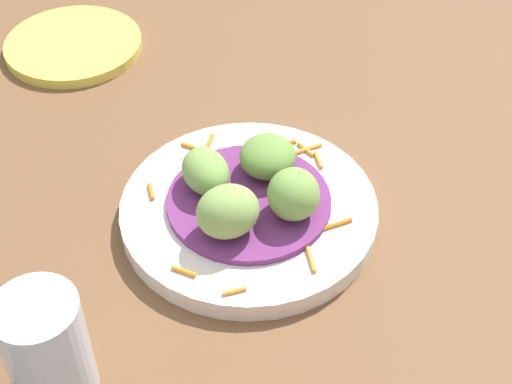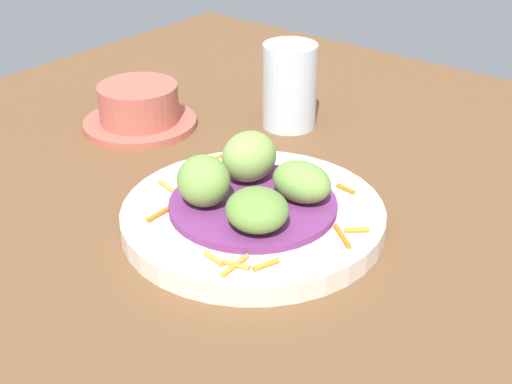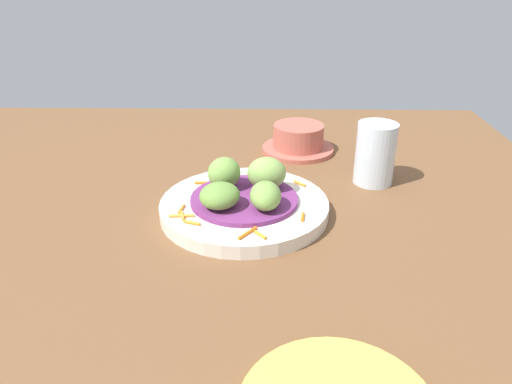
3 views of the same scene
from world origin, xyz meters
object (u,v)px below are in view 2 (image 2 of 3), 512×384
at_px(guac_scoop_right, 257,210).
at_px(guac_scoop_back, 302,182).
at_px(guac_scoop_center, 204,181).
at_px(water_glass, 290,86).
at_px(main_plate, 253,217).
at_px(guac_scoop_left, 249,156).
at_px(terracotta_bowl, 139,109).

bearing_deg(guac_scoop_right, guac_scoop_back, 88.70).
height_order(guac_scoop_center, water_glass, water_glass).
bearing_deg(guac_scoop_back, main_plate, -136.30).
bearing_deg(guac_scoop_center, guac_scoop_left, 88.70).
xyz_separation_m(guac_scoop_right, terracotta_bowl, (-0.27, 0.12, -0.02)).
distance_m(guac_scoop_back, terracotta_bowl, 0.28).
relative_size(guac_scoop_left, terracotta_bowl, 0.42).
relative_size(main_plate, terracotta_bowl, 1.79).
distance_m(guac_scoop_center, guac_scoop_back, 0.08).
xyz_separation_m(main_plate, terracotta_bowl, (-0.24, 0.09, 0.01)).
relative_size(guac_scoop_left, water_glass, 0.57).
distance_m(main_plate, terracotta_bowl, 0.25).
distance_m(guac_scoop_left, guac_scoop_right, 0.08).
distance_m(guac_scoop_left, terracotta_bowl, 0.22).
height_order(main_plate, guac_scoop_left, guac_scoop_left).
height_order(main_plate, terracotta_bowl, terracotta_bowl).
bearing_deg(water_glass, main_plate, -61.43).
xyz_separation_m(guac_scoop_left, guac_scoop_back, (0.06, -0.00, -0.01)).
height_order(guac_scoop_back, water_glass, water_glass).
bearing_deg(guac_scoop_left, water_glass, 115.15).
relative_size(guac_scoop_right, water_glass, 0.57).
relative_size(main_plate, guac_scoop_back, 4.23).
bearing_deg(guac_scoop_left, guac_scoop_center, -91.30).
distance_m(main_plate, guac_scoop_center, 0.06).
relative_size(guac_scoop_left, guac_scoop_back, 0.99).
bearing_deg(guac_scoop_right, guac_scoop_center, 178.70).
distance_m(guac_scoop_center, terracotta_bowl, 0.24).
bearing_deg(terracotta_bowl, main_plate, -20.25).
height_order(main_plate, guac_scoop_center, guac_scoop_center).
xyz_separation_m(guac_scoop_left, guac_scoop_center, (-0.00, -0.06, -0.00)).
bearing_deg(guac_scoop_right, main_plate, 133.70).
bearing_deg(guac_scoop_center, water_glass, 108.78).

